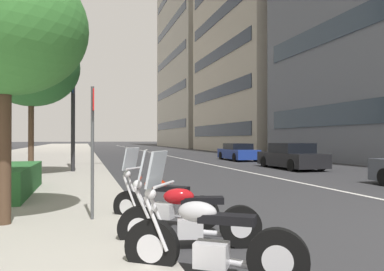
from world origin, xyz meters
The scene contains 14 objects.
sidewalk_right_plaza centered at (30.00, 11.77, 0.07)m, with size 160.00×10.30×0.15m, color #A39E93.
lane_centre_stripe centered at (35.00, 0.00, 0.00)m, with size 110.00×0.16×0.01m, color silver.
motorcycle_mid_row centered at (0.42, 6.34, 0.45)m, with size 1.29×1.85×1.50m.
motorcycle_second_in_row centered at (1.73, 6.23, 0.44)m, with size 0.75×2.13×1.48m.
motorcycle_nearest_camera centered at (3.20, 6.32, 0.43)m, with size 1.48×1.75×1.47m.
car_approaching_light centered at (13.97, -3.13, 0.65)m, with size 4.59×1.97×1.40m.
car_lead_in_lane centered at (21.80, -3.42, 0.61)m, with size 4.39×1.89×1.28m.
parking_sign_by_curb centered at (3.47, 7.56, 1.63)m, with size 0.32×0.06×2.46m.
street_lamp_with_banners centered at (13.98, 7.91, 5.11)m, with size 1.26×2.14×8.45m.
clipped_hedge_bed centered at (7.29, 9.59, 0.53)m, with size 4.19×1.10×0.76m, color #28602D.
street_tree_by_lamp_post centered at (3.50, 9.04, 3.60)m, with size 2.84×2.84×4.67m.
street_tree_mid_sidewalk centered at (12.43, 9.77, 4.56)m, with size 3.81×3.81×6.04m.
office_tower_near_left centered at (39.95, -16.69, 16.94)m, with size 21.82×16.25×33.88m.
office_tower_mid_left centered at (66.81, -15.83, 26.99)m, with size 26.43×14.51×53.98m.
Camera 1 is at (-3.53, 7.71, 1.64)m, focal length 34.09 mm.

